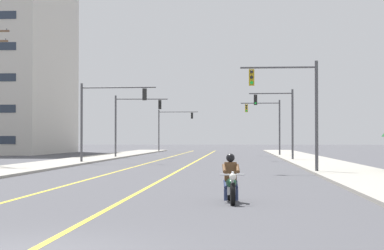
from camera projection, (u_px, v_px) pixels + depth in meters
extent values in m
cube|color=yellow|center=(196.00, 161.00, 56.09)|extent=(0.16, 100.00, 0.01)
cube|color=yellow|center=(155.00, 161.00, 56.33)|extent=(0.16, 100.00, 0.01)
cube|color=#9E998E|center=(320.00, 163.00, 50.45)|extent=(4.40, 110.00, 0.14)
cube|color=#9E998E|center=(64.00, 162.00, 51.78)|extent=(4.40, 110.00, 0.14)
cylinder|color=black|center=(233.00, 194.00, 19.05)|extent=(0.16, 0.65, 0.64)
cylinder|color=black|center=(230.00, 190.00, 20.60)|extent=(0.16, 0.65, 0.64)
cylinder|color=silver|center=(232.00, 183.00, 19.16)|extent=(0.09, 0.33, 0.68)
sphere|color=white|center=(233.00, 177.00, 19.01)|extent=(0.20, 0.20, 0.20)
cylinder|color=silver|center=(232.00, 175.00, 19.21)|extent=(0.70, 0.09, 0.04)
ellipsoid|color=#143D23|center=(231.00, 183.00, 19.71)|extent=(0.36, 0.58, 0.28)
cube|color=silver|center=(231.00, 190.00, 19.83)|extent=(0.27, 0.46, 0.24)
cube|color=black|center=(230.00, 184.00, 20.15)|extent=(0.32, 0.54, 0.12)
cube|color=#143D23|center=(230.00, 180.00, 20.56)|extent=(0.22, 0.37, 0.08)
cylinder|color=silver|center=(226.00, 192.00, 20.23)|extent=(0.12, 0.55, 0.08)
cube|color=brown|center=(230.00, 171.00, 20.12)|extent=(0.38, 0.26, 0.56)
sphere|color=black|center=(230.00, 158.00, 20.11)|extent=(0.26, 0.26, 0.26)
cylinder|color=navy|center=(235.00, 184.00, 19.97)|extent=(0.17, 0.45, 0.30)
cylinder|color=navy|center=(236.00, 195.00, 19.79)|extent=(0.12, 0.16, 0.35)
cylinder|color=brown|center=(238.00, 168.00, 19.86)|extent=(0.14, 0.53, 0.27)
cylinder|color=navy|center=(226.00, 184.00, 19.97)|extent=(0.17, 0.45, 0.30)
cylinder|color=navy|center=(226.00, 195.00, 19.79)|extent=(0.12, 0.16, 0.35)
cylinder|color=brown|center=(224.00, 168.00, 19.86)|extent=(0.14, 0.53, 0.27)
cylinder|color=#47474C|center=(317.00, 117.00, 36.66)|extent=(0.18, 0.18, 6.20)
cylinder|color=#47474C|center=(278.00, 67.00, 36.88)|extent=(4.18, 0.14, 0.11)
cube|color=#B79319|center=(252.00, 78.00, 36.98)|extent=(0.30, 0.24, 0.90)
sphere|color=black|center=(252.00, 72.00, 36.83)|extent=(0.18, 0.18, 0.18)
sphere|color=black|center=(252.00, 77.00, 36.82)|extent=(0.18, 0.18, 0.18)
sphere|color=green|center=(252.00, 83.00, 36.81)|extent=(0.18, 0.18, 0.18)
cylinder|color=#47474C|center=(82.00, 123.00, 51.66)|extent=(0.18, 0.18, 6.20)
cylinder|color=#47474C|center=(118.00, 87.00, 51.35)|extent=(5.84, 0.45, 0.11)
cube|color=black|center=(145.00, 94.00, 51.08)|extent=(0.31, 0.26, 0.90)
sphere|color=black|center=(145.00, 91.00, 51.24)|extent=(0.18, 0.18, 0.18)
sphere|color=black|center=(145.00, 95.00, 51.23)|extent=(0.18, 0.18, 0.18)
sphere|color=green|center=(145.00, 98.00, 51.23)|extent=(0.18, 0.18, 0.18)
cylinder|color=#47474C|center=(293.00, 125.00, 57.80)|extent=(0.18, 0.18, 6.20)
cylinder|color=#47474C|center=(271.00, 93.00, 58.05)|extent=(3.76, 0.25, 0.11)
cube|color=black|center=(256.00, 100.00, 58.18)|extent=(0.31, 0.25, 0.90)
sphere|color=black|center=(255.00, 96.00, 58.03)|extent=(0.18, 0.18, 0.18)
sphere|color=black|center=(255.00, 100.00, 58.02)|extent=(0.18, 0.18, 0.18)
sphere|color=green|center=(255.00, 103.00, 58.02)|extent=(0.18, 0.18, 0.18)
cylinder|color=#47474C|center=(116.00, 127.00, 66.24)|extent=(0.18, 0.18, 6.20)
cylinder|color=#47474C|center=(142.00, 99.00, 66.30)|extent=(5.17, 0.46, 0.11)
cube|color=black|center=(160.00, 105.00, 66.28)|extent=(0.32, 0.26, 0.90)
sphere|color=black|center=(160.00, 102.00, 66.45)|extent=(0.18, 0.18, 0.18)
sphere|color=black|center=(160.00, 105.00, 66.44)|extent=(0.18, 0.18, 0.18)
sphere|color=green|center=(160.00, 108.00, 66.43)|extent=(0.18, 0.18, 0.18)
cylinder|color=#47474C|center=(280.00, 128.00, 73.63)|extent=(0.18, 0.18, 6.20)
cylinder|color=#47474C|center=(260.00, 103.00, 73.86)|extent=(4.29, 0.17, 0.11)
cube|color=#B79319|center=(246.00, 108.00, 73.97)|extent=(0.30, 0.24, 0.90)
sphere|color=black|center=(246.00, 105.00, 73.82)|extent=(0.18, 0.18, 0.18)
sphere|color=black|center=(246.00, 108.00, 73.82)|extent=(0.18, 0.18, 0.18)
sphere|color=green|center=(246.00, 111.00, 73.81)|extent=(0.18, 0.18, 0.18)
cylinder|color=#47474C|center=(159.00, 131.00, 98.29)|extent=(0.18, 0.18, 6.20)
cylinder|color=#47474C|center=(178.00, 112.00, 98.11)|extent=(5.76, 0.19, 0.11)
cube|color=black|center=(192.00, 116.00, 97.94)|extent=(0.30, 0.24, 0.90)
sphere|color=black|center=(192.00, 114.00, 98.10)|extent=(0.18, 0.18, 0.18)
sphere|color=black|center=(192.00, 116.00, 98.09)|extent=(0.18, 0.18, 0.18)
sphere|color=green|center=(192.00, 118.00, 98.09)|extent=(0.18, 0.18, 0.18)
cylinder|color=slate|center=(7.00, 29.00, 43.43)|extent=(0.08, 0.08, 0.12)
cylinder|color=slate|center=(6.00, 39.00, 43.42)|extent=(0.08, 0.08, 0.12)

